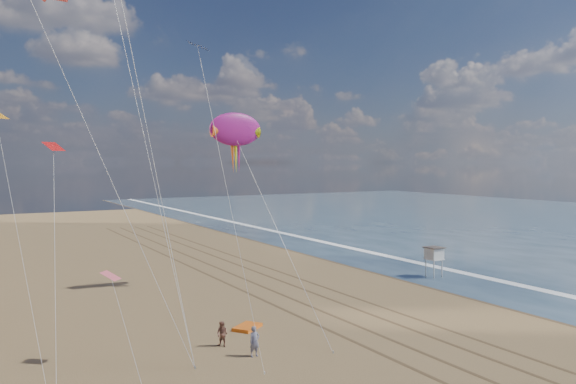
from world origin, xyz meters
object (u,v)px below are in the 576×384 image
at_px(kite_flyer_a, 254,341).
at_px(kite_flyer_b, 222,334).
at_px(lifeguard_stand, 434,254).
at_px(show_kite, 236,130).
at_px(grounded_kite, 247,327).

relative_size(kite_flyer_a, kite_flyer_b, 1.14).
distance_m(lifeguard_stand, kite_flyer_a, 29.66).
bearing_deg(kite_flyer_a, show_kite, 62.11).
distance_m(grounded_kite, kite_flyer_a, 5.90).
bearing_deg(kite_flyer_a, lifeguard_stand, 17.81).
height_order(lifeguard_stand, kite_flyer_b, lifeguard_stand).
xyz_separation_m(lifeguard_stand, kite_flyer_a, (-27.02, -12.14, -1.48)).
distance_m(lifeguard_stand, show_kite, 24.30).
bearing_deg(kite_flyer_b, kite_flyer_a, -15.99).
xyz_separation_m(show_kite, kite_flyer_b, (-7.99, -15.10, -14.18)).
bearing_deg(kite_flyer_b, show_kite, 116.38).
bearing_deg(lifeguard_stand, show_kite, 164.19).
xyz_separation_m(lifeguard_stand, show_kite, (-20.00, 5.66, 12.58)).
height_order(lifeguard_stand, kite_flyer_a, lifeguard_stand).
bearing_deg(show_kite, lifeguard_stand, -15.81).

